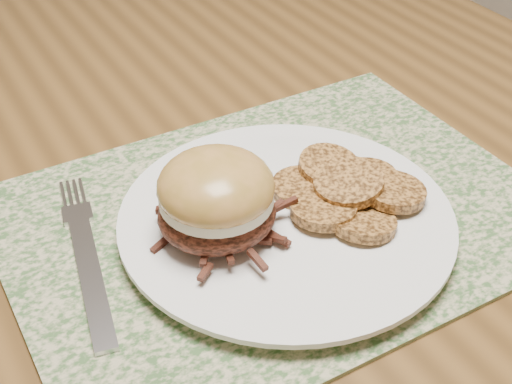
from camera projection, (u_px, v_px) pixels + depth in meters
placemat at (277, 216)px, 0.61m from camera, size 0.45×0.33×0.00m
dinner_plate at (286, 221)px, 0.59m from camera, size 0.26×0.26×0.02m
pork_sandwich at (216, 198)px, 0.54m from camera, size 0.10×0.09×0.07m
roasted_potatoes at (346, 190)px, 0.59m from camera, size 0.13×0.14×0.03m
fork at (86, 254)px, 0.57m from camera, size 0.06×0.21×0.00m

